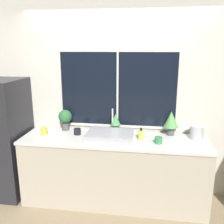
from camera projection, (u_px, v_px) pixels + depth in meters
The scene contains 15 objects.
ground_plane at pixel (110, 215), 3.11m from camera, with size 14.00×14.00×0.00m, color #937F60.
wall_back at pixel (118, 98), 3.44m from camera, with size 8.00×0.09×2.70m.
wall_left at pixel (3, 86), 4.52m from camera, with size 0.06×7.00×2.70m.
counter at pixel (114, 170), 3.30m from camera, with size 2.39×0.65×0.89m.
refrigerator at pixel (1, 138), 3.45m from camera, with size 0.67×0.70×1.62m.
sink at pixel (110, 135), 3.17m from camera, with size 0.58×0.46×0.34m.
potted_plant_left at pixel (65, 118), 3.48m from camera, with size 0.19×0.19×0.29m.
potted_plant_center at pixel (116, 122), 3.38m from camera, with size 0.14×0.14×0.26m.
potted_plant_right at pixel (171, 121), 3.26m from camera, with size 0.19×0.19×0.32m.
soap_bottle at pixel (141, 135), 3.13m from camera, with size 0.06×0.06×0.16m.
mug_white at pixel (39, 128), 3.47m from camera, with size 0.09×0.09×0.09m.
mug_yellow at pixel (44, 131), 3.33m from camera, with size 0.09×0.09×0.10m.
mug_green at pixel (158, 140), 3.01m from camera, with size 0.09×0.09×0.08m.
mug_black at pixel (77, 132), 3.33m from camera, with size 0.09×0.09×0.08m.
kettle at pixel (197, 132), 3.16m from camera, with size 0.17×0.17×0.19m.
Camera 1 is at (0.42, -2.66, 2.02)m, focal length 40.00 mm.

